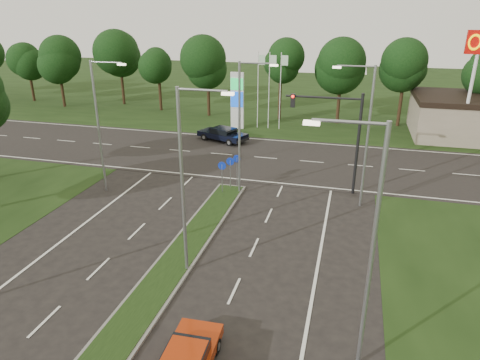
# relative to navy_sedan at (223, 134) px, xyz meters

# --- Properties ---
(ground) EXTENTS (160.00, 160.00, 0.00)m
(ground) POSITION_rel_navy_sedan_xyz_m (4.11, -27.99, -0.72)
(ground) COLOR black
(ground) RESTS_ON ground
(verge_far) EXTENTS (160.00, 50.00, 0.02)m
(verge_far) POSITION_rel_navy_sedan_xyz_m (4.11, 27.01, -0.72)
(verge_far) COLOR black
(verge_far) RESTS_ON ground
(cross_road) EXTENTS (160.00, 12.00, 0.02)m
(cross_road) POSITION_rel_navy_sedan_xyz_m (4.11, -3.99, -0.72)
(cross_road) COLOR black
(cross_road) RESTS_ON ground
(median_kerb) EXTENTS (2.00, 26.00, 0.12)m
(median_kerb) POSITION_rel_navy_sedan_xyz_m (4.11, -23.99, -0.66)
(median_kerb) COLOR slate
(median_kerb) RESTS_ON ground
(streetlight_median_near) EXTENTS (2.53, 0.22, 9.00)m
(streetlight_median_near) POSITION_rel_navy_sedan_xyz_m (5.11, -21.99, 4.36)
(streetlight_median_near) COLOR gray
(streetlight_median_near) RESTS_ON ground
(streetlight_median_far) EXTENTS (2.53, 0.22, 9.00)m
(streetlight_median_far) POSITION_rel_navy_sedan_xyz_m (5.11, -11.99, 4.36)
(streetlight_median_far) COLOR gray
(streetlight_median_far) RESTS_ON ground
(streetlight_left_far) EXTENTS (2.53, 0.22, 9.00)m
(streetlight_left_far) POSITION_rel_navy_sedan_xyz_m (-4.19, -13.99, 4.36)
(streetlight_left_far) COLOR gray
(streetlight_left_far) RESTS_ON ground
(streetlight_right_far) EXTENTS (2.53, 0.22, 9.00)m
(streetlight_right_far) POSITION_rel_navy_sedan_xyz_m (12.91, -11.99, 4.36)
(streetlight_right_far) COLOR gray
(streetlight_right_far) RESTS_ON ground
(streetlight_right_near) EXTENTS (2.53, 0.22, 9.00)m
(streetlight_right_near) POSITION_rel_navy_sedan_xyz_m (12.91, -25.99, 4.36)
(streetlight_right_near) COLOR gray
(streetlight_right_near) RESTS_ON ground
(traffic_signal) EXTENTS (5.10, 0.42, 7.00)m
(traffic_signal) POSITION_rel_navy_sedan_xyz_m (11.30, -9.99, 3.93)
(traffic_signal) COLOR black
(traffic_signal) RESTS_ON ground
(median_signs) EXTENTS (1.16, 1.76, 2.38)m
(median_signs) POSITION_rel_navy_sedan_xyz_m (4.11, -11.59, 0.99)
(median_signs) COLOR gray
(median_signs) RESTS_ON ground
(gas_pylon) EXTENTS (5.80, 1.26, 8.00)m
(gas_pylon) POSITION_rel_navy_sedan_xyz_m (0.32, 5.06, 2.48)
(gas_pylon) COLOR silver
(gas_pylon) RESTS_ON ground
(mcdonalds_sign) EXTENTS (2.20, 0.47, 10.40)m
(mcdonalds_sign) POSITION_rel_navy_sedan_xyz_m (22.11, 3.98, 7.27)
(mcdonalds_sign) COLOR silver
(mcdonalds_sign) RESTS_ON ground
(treeline_far) EXTENTS (6.00, 6.00, 9.90)m
(treeline_far) POSITION_rel_navy_sedan_xyz_m (4.21, 11.94, 6.11)
(treeline_far) COLOR black
(treeline_far) RESTS_ON ground
(navy_sedan) EXTENTS (5.27, 3.64, 1.34)m
(navy_sedan) POSITION_rel_navy_sedan_xyz_m (0.00, 0.00, 0.00)
(navy_sedan) COLOR black
(navy_sedan) RESTS_ON ground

